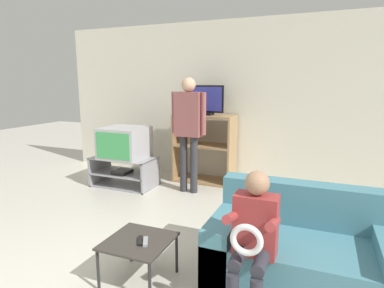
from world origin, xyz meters
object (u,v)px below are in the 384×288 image
(media_shelf, at_px, (204,148))
(remote_control_white, at_px, (145,242))
(television_main, at_px, (125,143))
(remote_control_black, at_px, (140,241))
(television_flat, at_px, (207,101))
(tv_stand, at_px, (124,172))
(person_seated_child, at_px, (253,234))
(couch, at_px, (302,254))
(snack_table, at_px, (139,244))
(person_standing_adult, at_px, (189,124))

(media_shelf, bearing_deg, remote_control_white, -79.30)
(television_main, relative_size, remote_control_black, 4.58)
(television_flat, bearing_deg, media_shelf, 177.41)
(tv_stand, distance_m, person_seated_child, 3.26)
(remote_control_black, bearing_deg, person_seated_child, -29.84)
(television_flat, distance_m, person_seated_child, 3.20)
(remote_control_white, bearing_deg, person_seated_child, -28.64)
(media_shelf, relative_size, couch, 0.78)
(tv_stand, height_order, remote_control_white, tv_stand)
(television_flat, bearing_deg, snack_table, -81.38)
(tv_stand, height_order, snack_table, tv_stand)
(remote_control_white, bearing_deg, remote_control_black, 153.37)
(person_standing_adult, bearing_deg, tv_stand, -173.57)
(tv_stand, relative_size, person_standing_adult, 0.58)
(tv_stand, relative_size, snack_table, 1.93)
(snack_table, bearing_deg, media_shelf, 99.24)
(tv_stand, distance_m, remote_control_black, 2.62)
(television_main, xyz_separation_m, remote_control_white, (1.59, -2.09, -0.32))
(person_standing_adult, bearing_deg, television_main, -173.22)
(media_shelf, height_order, person_standing_adult, person_standing_adult)
(tv_stand, height_order, couch, couch)
(television_main, distance_m, media_shelf, 1.28)
(person_standing_adult, xyz_separation_m, person_seated_child, (1.41, -2.22, -0.43))
(tv_stand, height_order, television_main, television_main)
(television_flat, height_order, snack_table, television_flat)
(television_flat, xyz_separation_m, remote_control_black, (0.45, -2.80, -0.95))
(snack_table, height_order, remote_control_black, remote_control_black)
(tv_stand, relative_size, remote_control_white, 6.82)
(snack_table, bearing_deg, remote_control_white, -13.68)
(television_main, bearing_deg, tv_stand, 173.85)
(television_main, xyz_separation_m, couch, (2.74, -1.63, -0.42))
(snack_table, bearing_deg, person_standing_adult, 102.48)
(tv_stand, bearing_deg, remote_control_black, -53.19)
(remote_control_white, bearing_deg, person_standing_adult, 75.97)
(media_shelf, relative_size, remote_control_white, 7.68)
(tv_stand, xyz_separation_m, person_standing_adult, (1.06, 0.12, 0.80))
(media_shelf, relative_size, snack_table, 2.17)
(media_shelf, relative_size, person_standing_adult, 0.65)
(tv_stand, height_order, media_shelf, media_shelf)
(television_flat, relative_size, person_seated_child, 0.55)
(tv_stand, distance_m, media_shelf, 1.34)
(couch, bearing_deg, remote_control_white, -158.24)
(media_shelf, xyz_separation_m, person_seated_child, (1.38, -2.81, 0.04))
(television_flat, relative_size, person_standing_adult, 0.33)
(remote_control_white, xyz_separation_m, person_standing_adult, (-0.56, 2.21, 0.66))
(media_shelf, distance_m, snack_table, 2.83)
(television_flat, distance_m, remote_control_white, 3.00)
(remote_control_black, bearing_deg, remote_control_white, -27.94)
(tv_stand, distance_m, television_flat, 1.72)
(television_main, relative_size, couch, 0.46)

